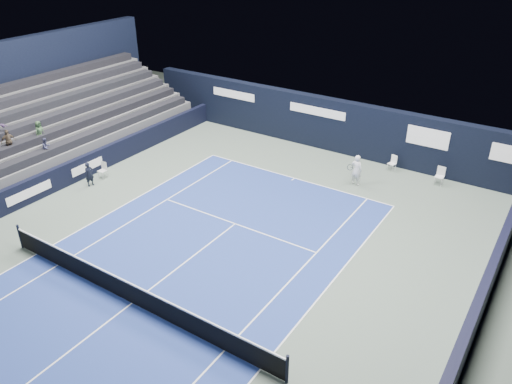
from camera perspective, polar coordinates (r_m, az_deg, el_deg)
ground at (r=19.88m, az=-9.84°, el=-9.25°), size 48.00×48.00×0.00m
court_surface at (r=18.83m, az=-13.98°, el=-12.23°), size 10.97×23.77×0.01m
enclosure_wall_right at (r=18.78m, az=24.43°, el=-10.88°), size 0.30×22.00×1.80m
folding_chair_back_a at (r=28.36m, az=15.44°, el=3.51°), size 0.46×0.48×0.85m
folding_chair_back_b at (r=27.51m, az=20.30°, el=1.90°), size 0.43×0.42×0.96m
line_judge_chair at (r=27.75m, az=-17.08°, el=2.56°), size 0.40×0.38×0.87m
line_judge at (r=26.99m, az=-18.51°, el=1.93°), size 0.41×0.53×1.28m
court_markings at (r=18.82m, az=-13.99°, el=-12.21°), size 11.03×23.83×0.00m
tennis_net at (r=18.51m, az=-14.17°, el=-11.03°), size 12.90×0.10×1.10m
back_sponsor_wall at (r=29.88m, az=8.92°, el=7.56°), size 26.00×0.63×3.10m
side_barrier_left at (r=28.11m, az=-18.97°, el=2.82°), size 0.33×22.00×1.20m
spectator_stand at (r=31.05m, az=-22.39°, el=7.33°), size 6.00×18.00×6.40m
tennis_player at (r=26.16m, az=11.42°, el=2.50°), size 0.65×0.85×1.65m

